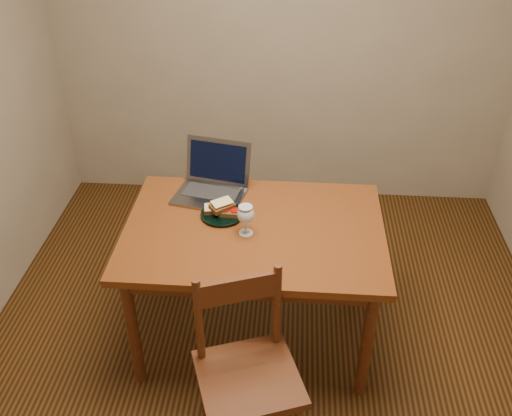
# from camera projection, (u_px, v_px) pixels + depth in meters

# --- Properties ---
(floor) EXTENTS (3.20, 3.20, 0.02)m
(floor) POSITION_uv_depth(u_px,v_px,m) (267.00, 345.00, 3.19)
(floor) COLOR black
(floor) RESTS_ON ground
(back_wall) EXTENTS (3.20, 0.02, 2.60)m
(back_wall) POSITION_uv_depth(u_px,v_px,m) (283.00, 25.00, 3.78)
(back_wall) COLOR gray
(back_wall) RESTS_ON floor
(table) EXTENTS (1.30, 0.90, 0.74)m
(table) POSITION_uv_depth(u_px,v_px,m) (254.00, 241.00, 2.90)
(table) COLOR #53280D
(table) RESTS_ON floor
(chair) EXTENTS (0.54, 0.53, 0.46)m
(chair) POSITION_uv_depth(u_px,v_px,m) (247.00, 366.00, 2.44)
(chair) COLOR #441D0E
(chair) RESTS_ON floor
(plate) EXTENTS (0.22, 0.22, 0.02)m
(plate) POSITION_uv_depth(u_px,v_px,m) (222.00, 214.00, 2.93)
(plate) COLOR black
(plate) RESTS_ON table
(sandwich_cheese) EXTENTS (0.12, 0.08, 0.04)m
(sandwich_cheese) POSITION_uv_depth(u_px,v_px,m) (215.00, 209.00, 2.92)
(sandwich_cheese) COLOR #381E0C
(sandwich_cheese) RESTS_ON plate
(sandwich_tomato) EXTENTS (0.11, 0.07, 0.03)m
(sandwich_tomato) POSITION_uv_depth(u_px,v_px,m) (230.00, 212.00, 2.90)
(sandwich_tomato) COLOR #381E0C
(sandwich_tomato) RESTS_ON plate
(sandwich_top) EXTENTS (0.14, 0.13, 0.04)m
(sandwich_top) POSITION_uv_depth(u_px,v_px,m) (222.00, 205.00, 2.90)
(sandwich_top) COLOR #381E0C
(sandwich_top) RESTS_ON plate
(milk_glass) EXTENTS (0.08, 0.08, 0.16)m
(milk_glass) POSITION_uv_depth(u_px,v_px,m) (246.00, 220.00, 2.76)
(milk_glass) COLOR white
(milk_glass) RESTS_ON table
(laptop) EXTENTS (0.42, 0.40, 0.26)m
(laptop) POSITION_uv_depth(u_px,v_px,m) (213.00, 180.00, 3.09)
(laptop) COLOR slate
(laptop) RESTS_ON table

